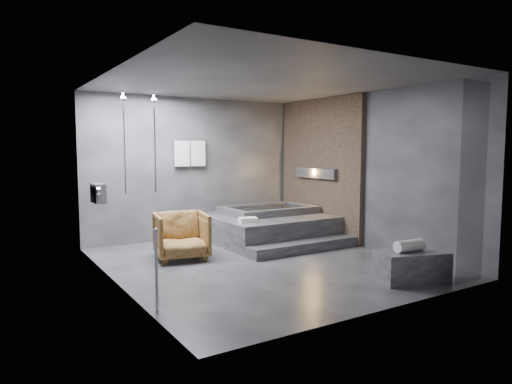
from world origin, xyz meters
TOP-DOWN VIEW (x-y plane):
  - room at (0.40, 0.24)m, footprint 5.00×5.04m
  - tub_deck at (1.05, 1.45)m, footprint 2.20×2.00m
  - tub_step at (1.05, 0.27)m, footprint 2.20×0.36m
  - concrete_bench at (1.18, -1.91)m, footprint 1.02×0.76m
  - driftwood_chair at (-0.98, 0.92)m, footprint 0.97×0.99m
  - rolled_towel at (1.15, -1.90)m, footprint 0.46×0.20m
  - deck_towel at (0.28, 0.90)m, footprint 0.35×0.29m

SIDE VIEW (x-z plane):
  - tub_step at x=1.05m, z-range 0.00..0.18m
  - concrete_bench at x=1.18m, z-range 0.00..0.41m
  - tub_deck at x=1.05m, z-range 0.00..0.50m
  - driftwood_chair at x=-0.98m, z-range 0.00..0.76m
  - rolled_towel at x=1.15m, z-range 0.41..0.57m
  - deck_towel at x=0.28m, z-range 0.50..0.58m
  - room at x=0.40m, z-range 0.32..3.14m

